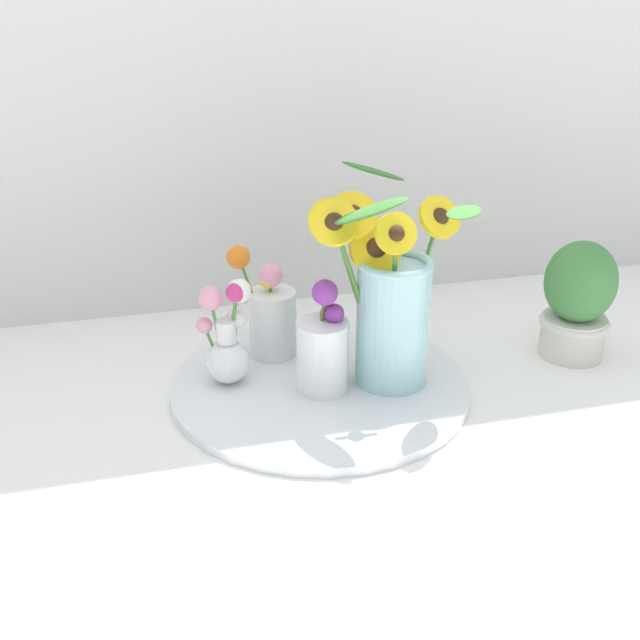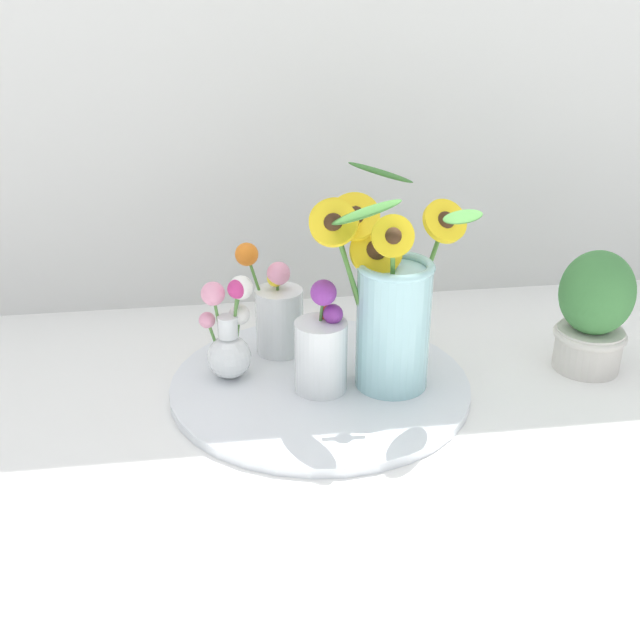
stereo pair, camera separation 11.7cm
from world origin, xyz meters
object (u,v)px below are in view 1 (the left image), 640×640
(vase_small_center, at_px, (323,349))
(vase_small_back, at_px, (270,314))
(serving_tray, at_px, (320,385))
(potted_plant, at_px, (578,300))
(mason_jar_sunflowers, at_px, (389,302))
(vase_bulb_right, at_px, (227,340))

(vase_small_center, relative_size, vase_small_back, 0.94)
(serving_tray, distance_m, potted_plant, 0.47)
(serving_tray, xyz_separation_m, vase_small_back, (-0.06, 0.12, 0.08))
(vase_small_back, distance_m, potted_plant, 0.53)
(mason_jar_sunflowers, xyz_separation_m, vase_small_center, (-0.11, -0.00, -0.07))
(serving_tray, relative_size, vase_bulb_right, 2.79)
(serving_tray, height_order, vase_small_center, vase_small_center)
(mason_jar_sunflowers, bearing_deg, vase_small_back, 139.16)
(vase_small_back, bearing_deg, serving_tray, -64.17)
(vase_bulb_right, height_order, potted_plant, potted_plant)
(serving_tray, bearing_deg, vase_small_center, -91.63)
(mason_jar_sunflowers, bearing_deg, vase_bulb_right, 166.19)
(potted_plant, bearing_deg, vase_small_back, 168.09)
(vase_small_center, distance_m, vase_small_back, 0.15)
(mason_jar_sunflowers, bearing_deg, serving_tray, 168.10)
(serving_tray, height_order, mason_jar_sunflowers, mason_jar_sunflowers)
(vase_small_center, relative_size, potted_plant, 0.87)
(vase_small_center, xyz_separation_m, potted_plant, (0.46, 0.03, 0.02))
(mason_jar_sunflowers, distance_m, vase_small_back, 0.22)
(vase_small_back, bearing_deg, vase_bulb_right, -136.65)
(mason_jar_sunflowers, xyz_separation_m, vase_bulb_right, (-0.25, 0.06, -0.06))
(mason_jar_sunflowers, relative_size, vase_bulb_right, 1.98)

